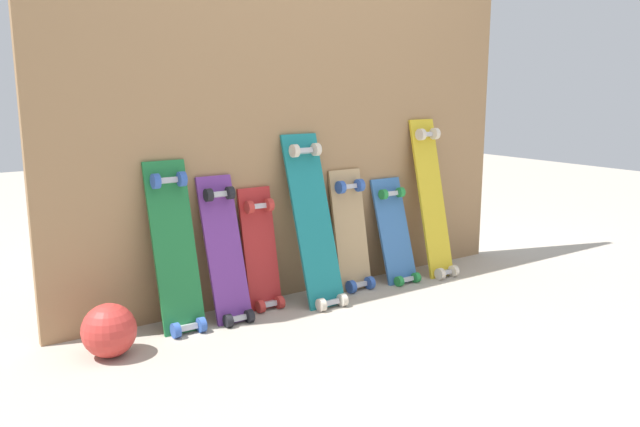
{
  "coord_description": "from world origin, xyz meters",
  "views": [
    {
      "loc": [
        -1.78,
        -2.66,
        1.06
      ],
      "look_at": [
        0.0,
        -0.07,
        0.43
      ],
      "focal_mm": 36.2,
      "sensor_mm": 36.0,
      "label": 1
    }
  ],
  "objects_px": {
    "skateboard_green": "(176,254)",
    "skateboard_red": "(261,255)",
    "skateboard_purple": "(226,256)",
    "rubber_ball": "(109,330)",
    "skateboard_teal": "(315,227)",
    "skateboard_yellow": "(433,204)",
    "skateboard_blue": "(396,237)",
    "skateboard_natural": "(352,236)"
  },
  "relations": [
    {
      "from": "skateboard_green",
      "to": "rubber_ball",
      "type": "relative_size",
      "value": 3.72
    },
    {
      "from": "rubber_ball",
      "to": "skateboard_teal",
      "type": "bearing_deg",
      "value": 5.33
    },
    {
      "from": "skateboard_teal",
      "to": "skateboard_yellow",
      "type": "distance_m",
      "value": 0.82
    },
    {
      "from": "skateboard_natural",
      "to": "skateboard_blue",
      "type": "bearing_deg",
      "value": -6.38
    },
    {
      "from": "skateboard_blue",
      "to": "skateboard_yellow",
      "type": "bearing_deg",
      "value": -3.51
    },
    {
      "from": "skateboard_purple",
      "to": "skateboard_red",
      "type": "height_order",
      "value": "skateboard_purple"
    },
    {
      "from": "skateboard_purple",
      "to": "skateboard_red",
      "type": "bearing_deg",
      "value": 12.0
    },
    {
      "from": "skateboard_yellow",
      "to": "skateboard_natural",
      "type": "bearing_deg",
      "value": 174.99
    },
    {
      "from": "skateboard_green",
      "to": "skateboard_purple",
      "type": "relative_size",
      "value": 1.11
    },
    {
      "from": "skateboard_teal",
      "to": "skateboard_natural",
      "type": "height_order",
      "value": "skateboard_teal"
    },
    {
      "from": "skateboard_red",
      "to": "rubber_ball",
      "type": "distance_m",
      "value": 0.82
    },
    {
      "from": "skateboard_natural",
      "to": "skateboard_red",
      "type": "bearing_deg",
      "value": 179.48
    },
    {
      "from": "skateboard_red",
      "to": "skateboard_blue",
      "type": "bearing_deg",
      "value": -2.53
    },
    {
      "from": "skateboard_red",
      "to": "skateboard_teal",
      "type": "bearing_deg",
      "value": -16.64
    },
    {
      "from": "skateboard_yellow",
      "to": "skateboard_teal",
      "type": "bearing_deg",
      "value": -178.26
    },
    {
      "from": "skateboard_blue",
      "to": "skateboard_yellow",
      "type": "distance_m",
      "value": 0.3
    },
    {
      "from": "skateboard_teal",
      "to": "skateboard_natural",
      "type": "relative_size",
      "value": 1.3
    },
    {
      "from": "skateboard_red",
      "to": "skateboard_blue",
      "type": "xyz_separation_m",
      "value": [
        0.82,
        -0.04,
        -0.01
      ]
    },
    {
      "from": "skateboard_red",
      "to": "skateboard_natural",
      "type": "height_order",
      "value": "skateboard_natural"
    },
    {
      "from": "skateboard_purple",
      "to": "skateboard_green",
      "type": "bearing_deg",
      "value": 177.57
    },
    {
      "from": "skateboard_blue",
      "to": "skateboard_teal",
      "type": "bearing_deg",
      "value": -175.84
    },
    {
      "from": "rubber_ball",
      "to": "skateboard_purple",
      "type": "bearing_deg",
      "value": 12.65
    },
    {
      "from": "skateboard_teal",
      "to": "skateboard_yellow",
      "type": "bearing_deg",
      "value": 1.74
    },
    {
      "from": "skateboard_natural",
      "to": "rubber_ball",
      "type": "distance_m",
      "value": 1.35
    },
    {
      "from": "skateboard_blue",
      "to": "skateboard_purple",
      "type": "bearing_deg",
      "value": -179.54
    },
    {
      "from": "skateboard_natural",
      "to": "rubber_ball",
      "type": "xyz_separation_m",
      "value": [
        -1.33,
        -0.17,
        -0.17
      ]
    },
    {
      "from": "skateboard_red",
      "to": "rubber_ball",
      "type": "bearing_deg",
      "value": -167.52
    },
    {
      "from": "skateboard_red",
      "to": "skateboard_blue",
      "type": "distance_m",
      "value": 0.82
    },
    {
      "from": "skateboard_teal",
      "to": "rubber_ball",
      "type": "xyz_separation_m",
      "value": [
        -1.05,
        -0.1,
        -0.27
      ]
    },
    {
      "from": "skateboard_natural",
      "to": "skateboard_yellow",
      "type": "relative_size",
      "value": 0.74
    },
    {
      "from": "skateboard_green",
      "to": "skateboard_blue",
      "type": "height_order",
      "value": "skateboard_green"
    },
    {
      "from": "skateboard_green",
      "to": "skateboard_teal",
      "type": "height_order",
      "value": "skateboard_teal"
    },
    {
      "from": "skateboard_blue",
      "to": "skateboard_yellow",
      "type": "height_order",
      "value": "skateboard_yellow"
    },
    {
      "from": "skateboard_teal",
      "to": "skateboard_yellow",
      "type": "height_order",
      "value": "skateboard_yellow"
    },
    {
      "from": "skateboard_red",
      "to": "skateboard_yellow",
      "type": "bearing_deg",
      "value": -2.76
    },
    {
      "from": "skateboard_blue",
      "to": "skateboard_yellow",
      "type": "xyz_separation_m",
      "value": [
        0.26,
        -0.02,
        0.16
      ]
    },
    {
      "from": "skateboard_natural",
      "to": "skateboard_yellow",
      "type": "height_order",
      "value": "skateboard_yellow"
    },
    {
      "from": "skateboard_green",
      "to": "skateboard_red",
      "type": "distance_m",
      "value": 0.45
    },
    {
      "from": "skateboard_teal",
      "to": "skateboard_natural",
      "type": "xyz_separation_m",
      "value": [
        0.28,
        0.07,
        -0.1
      ]
    },
    {
      "from": "rubber_ball",
      "to": "skateboard_green",
      "type": "bearing_deg",
      "value": 22.05
    },
    {
      "from": "skateboard_red",
      "to": "skateboard_teal",
      "type": "height_order",
      "value": "skateboard_teal"
    },
    {
      "from": "skateboard_yellow",
      "to": "rubber_ball",
      "type": "height_order",
      "value": "skateboard_yellow"
    }
  ]
}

